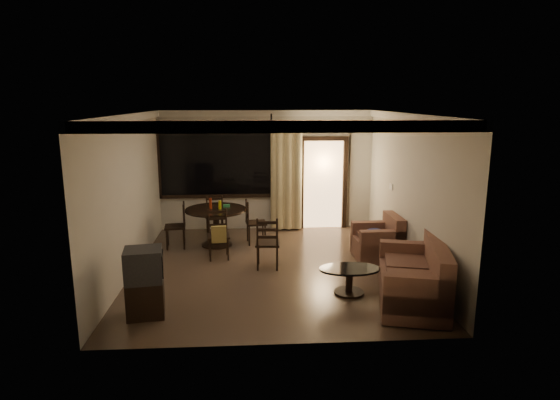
{
  "coord_description": "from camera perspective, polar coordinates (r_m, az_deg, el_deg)",
  "views": [
    {
      "loc": [
        -0.36,
        -8.15,
        3.04
      ],
      "look_at": [
        0.16,
        0.2,
        1.24
      ],
      "focal_mm": 30.0,
      "sensor_mm": 36.0,
      "label": 1
    }
  ],
  "objects": [
    {
      "name": "ground",
      "position": [
        8.7,
        -1.0,
        -8.28
      ],
      "size": [
        5.5,
        5.5,
        0.0
      ],
      "primitive_type": "plane",
      "color": "#7F6651",
      "rests_on": "ground"
    },
    {
      "name": "tv_cabinet",
      "position": [
        7.0,
        -16.17,
        -9.62
      ],
      "size": [
        0.59,
        0.54,
        0.99
      ],
      "rotation": [
        0.0,
        0.0,
        0.16
      ],
      "color": "black",
      "rests_on": "ground"
    },
    {
      "name": "coffee_table",
      "position": [
        7.61,
        8.46,
        -9.2
      ],
      "size": [
        0.97,
        0.58,
        0.43
      ],
      "rotation": [
        0.0,
        0.0,
        -0.2
      ],
      "color": "black",
      "rests_on": "ground"
    },
    {
      "name": "room_shell",
      "position": [
        10.04,
        1.9,
        5.24
      ],
      "size": [
        5.5,
        6.7,
        5.5
      ],
      "color": "beige",
      "rests_on": "ground"
    },
    {
      "name": "dining_table",
      "position": [
        9.93,
        -7.8,
        -2.01
      ],
      "size": [
        1.28,
        1.28,
        1.02
      ],
      "rotation": [
        0.0,
        0.0,
        0.12
      ],
      "color": "black",
      "rests_on": "ground"
    },
    {
      "name": "dining_chair_north",
      "position": [
        10.78,
        -7.95,
        -2.78
      ],
      "size": [
        0.47,
        0.47,
        0.95
      ],
      "rotation": [
        0.0,
        0.0,
        3.26
      ],
      "color": "black",
      "rests_on": "ground"
    },
    {
      "name": "armchair",
      "position": [
        9.27,
        12.04,
        -4.98
      ],
      "size": [
        0.86,
        0.86,
        0.85
      ],
      "rotation": [
        0.0,
        0.0,
        0.02
      ],
      "color": "#4A2B22",
      "rests_on": "ground"
    },
    {
      "name": "sofa",
      "position": [
        7.45,
        16.31,
        -9.34
      ],
      "size": [
        1.32,
        1.91,
        0.93
      ],
      "rotation": [
        0.0,
        0.0,
        -0.24
      ],
      "color": "#4A2B22",
      "rests_on": "ground"
    },
    {
      "name": "side_chair",
      "position": [
        8.63,
        -1.53,
        -6.41
      ],
      "size": [
        0.46,
        0.46,
        0.98
      ],
      "rotation": [
        0.0,
        0.0,
        3.08
      ],
      "color": "black",
      "rests_on": "ground"
    },
    {
      "name": "dining_chair_west",
      "position": [
        10.02,
        -12.54,
        -4.1
      ],
      "size": [
        0.47,
        0.47,
        0.95
      ],
      "rotation": [
        0.0,
        0.0,
        -1.45
      ],
      "color": "black",
      "rests_on": "ground"
    },
    {
      "name": "dining_chair_east",
      "position": [
        10.09,
        -2.99,
        -3.72
      ],
      "size": [
        0.47,
        0.47,
        0.95
      ],
      "rotation": [
        0.0,
        0.0,
        1.69
      ],
      "color": "black",
      "rests_on": "ground"
    },
    {
      "name": "dining_chair_south",
      "position": [
        9.19,
        -7.49,
        -5.25
      ],
      "size": [
        0.47,
        0.52,
        0.95
      ],
      "rotation": [
        0.0,
        0.0,
        0.12
      ],
      "color": "black",
      "rests_on": "ground"
    }
  ]
}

